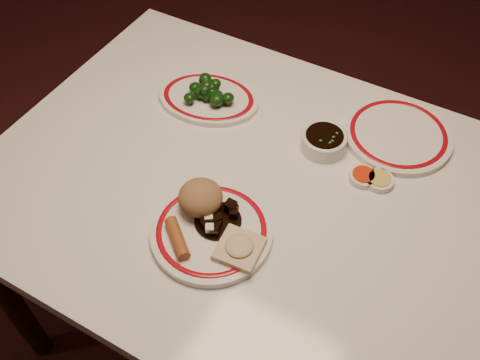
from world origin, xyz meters
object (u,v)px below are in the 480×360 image
Objects in this scene: spring_roll at (177,238)px; stirfry_heap at (218,218)px; soy_bowl at (324,141)px; fried_wonton at (239,248)px; broccoli_pile at (209,90)px; dining_table at (251,207)px; broccoli_plate at (209,98)px; main_plate at (212,231)px; rice_mound at (201,197)px.

spring_roll is 0.09m from stirfry_heap.
stirfry_heap is (0.05, 0.08, -0.00)m from spring_roll.
fried_wonton is at bearing -94.41° from soy_bowl.
broccoli_pile is (-0.22, 0.32, 0.01)m from stirfry_heap.
stirfry_heap is (-0.07, 0.04, 0.00)m from fried_wonton.
spring_roll is 0.42m from soy_bowl.
broccoli_plate reaches higher than dining_table.
main_plate reaches higher than dining_table.
rice_mound is at bearing -60.97° from broccoli_plate.
broccoli_plate is 2.77× the size of soy_bowl.
spring_roll is at bearing -126.92° from main_plate.
broccoli_pile is at bearing 118.76° from rice_mound.
main_plate is (-0.01, -0.16, 0.10)m from dining_table.
rice_mound is 0.89× the size of soy_bowl.
main_plate is at bearing -95.45° from stirfry_heap.
spring_roll is at bearing -66.61° from broccoli_plate.
broccoli_pile is (-0.22, 0.34, 0.03)m from main_plate.
broccoli_pile is at bearing 122.09° from main_plate.
spring_roll is (0.00, -0.10, -0.02)m from rice_mound.
broccoli_pile is (-0.17, 0.31, -0.01)m from rice_mound.
soy_bowl is (0.32, -0.00, -0.02)m from broccoli_pile.
stirfry_heap reaches higher than spring_roll.
fried_wonton is (0.07, -0.18, 0.12)m from dining_table.
main_plate is at bearing -106.75° from soy_bowl.
stirfry_heap is at bearing -91.78° from dining_table.
dining_table is 3.93× the size of main_plate.
soy_bowl is at bearing 85.59° from fried_wonton.
main_plate is 0.35m from soy_bowl.
broccoli_plate is (-0.17, 0.31, -0.04)m from rice_mound.
soy_bowl is (0.10, 0.31, -0.01)m from stirfry_heap.
broccoli_plate is (-0.29, 0.36, -0.02)m from fried_wonton.
broccoli_plate is 0.03m from broccoli_pile.
main_plate is 3.31× the size of fried_wonton.
broccoli_plate is at bearing 119.03° from rice_mound.
fried_wonton is (0.12, 0.04, -0.00)m from spring_roll.
spring_roll is at bearing -102.88° from dining_table.
fried_wonton is at bearing -30.78° from spring_roll.
fried_wonton is 0.08m from stirfry_heap.
dining_table is 13.01× the size of fried_wonton.
rice_mound is (-0.05, -0.12, 0.14)m from dining_table.
stirfry_heap is 0.39m from broccoli_plate.
dining_table is 0.23m from fried_wonton.
fried_wonton is 0.93× the size of stirfry_heap.
spring_roll reaches higher than fried_wonton.
main_plate is at bearing 2.55° from spring_roll.
main_plate is 2.47× the size of broccoli_pile.
broccoli_plate is (-0.22, 0.32, -0.02)m from stirfry_heap.
soy_bowl is (0.10, 0.34, 0.01)m from main_plate.
spring_roll is at bearing -66.87° from broccoli_pile.
dining_table is at bearing 110.93° from fried_wonton.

